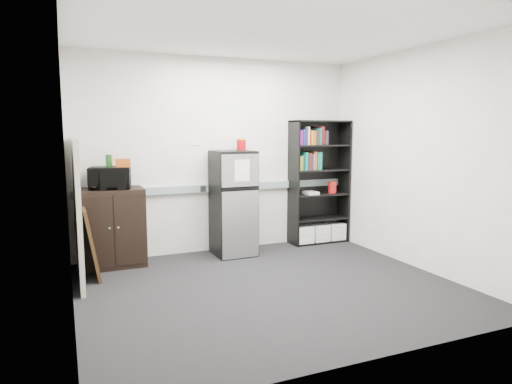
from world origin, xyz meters
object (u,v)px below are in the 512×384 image
Objects in this scene: cabinet at (112,228)px; refrigerator at (233,203)px; bookshelf at (319,183)px; cubicle_partition at (78,210)px; microwave at (110,178)px.

refrigerator is (1.60, -0.08, 0.22)m from cabinet.
bookshelf is 1.29× the size of refrigerator.
cubicle_partition is 0.66m from cabinet.
refrigerator reaches higher than microwave.
bookshelf reaches higher than cubicle_partition.
bookshelf reaches higher than refrigerator.
microwave is at bearing 45.36° from cubicle_partition.
cabinet is (-3.03, -0.06, -0.42)m from bookshelf.
cubicle_partition reaches higher than refrigerator.
bookshelf is at bearing 4.93° from refrigerator.
bookshelf is at bearing 8.06° from cubicle_partition.
bookshelf is at bearing 1.22° from cabinet.
cubicle_partition is 1.64× the size of cabinet.
cubicle_partition reaches higher than cabinet.
cabinet is at bearing 176.30° from refrigerator.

